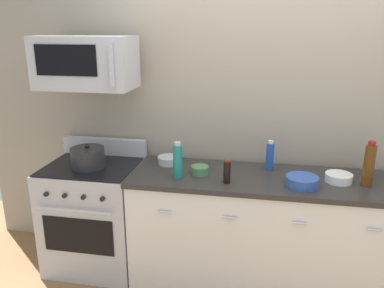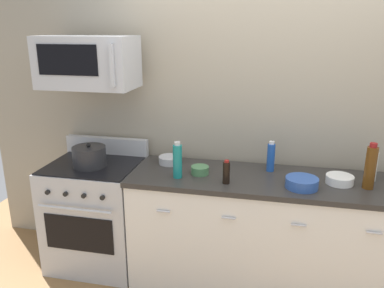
{
  "view_description": "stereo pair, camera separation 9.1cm",
  "coord_description": "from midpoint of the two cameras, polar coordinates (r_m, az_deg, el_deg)",
  "views": [
    {
      "loc": [
        -0.06,
        -2.8,
        2.02
      ],
      "look_at": [
        -0.56,
        -0.05,
        1.17
      ],
      "focal_mm": 36.25,
      "sensor_mm": 36.0,
      "label": 1
    },
    {
      "loc": [
        0.03,
        -2.78,
        2.02
      ],
      "look_at": [
        -0.56,
        -0.05,
        1.17
      ],
      "focal_mm": 36.25,
      "sensor_mm": 36.0,
      "label": 2
    }
  ],
  "objects": [
    {
      "name": "stockpot",
      "position": [
        3.24,
        -14.09,
        -1.8
      ],
      "size": [
        0.27,
        0.27,
        0.2
      ],
      "color": "#262628",
      "rests_on": "range_oven"
    },
    {
      "name": "bottle_vinegar_white",
      "position": [
        3.17,
        25.73,
        -2.92
      ],
      "size": [
        0.07,
        0.07,
        0.24
      ],
      "color": "silver",
      "rests_on": "countertop_slab"
    },
    {
      "name": "bottle_soy_sauce_dark",
      "position": [
        2.83,
        5.99,
        -4.18
      ],
      "size": [
        0.05,
        0.05,
        0.18
      ],
      "color": "black",
      "rests_on": "countertop_slab"
    },
    {
      "name": "back_wall",
      "position": [
        3.27,
        12.31,
        4.76
      ],
      "size": [
        5.18,
        0.1,
        2.7
      ],
      "primitive_type": "cube",
      "color": "#9E937F",
      "rests_on": "ground_plane"
    },
    {
      "name": "bottle_sparkling_teal",
      "position": [
        2.9,
        -1.26,
        -2.49
      ],
      "size": [
        0.07,
        0.07,
        0.28
      ],
      "color": "#197F7A",
      "rests_on": "countertop_slab"
    },
    {
      "name": "microwave",
      "position": [
        3.18,
        -14.28,
        11.6
      ],
      "size": [
        0.74,
        0.44,
        0.4
      ],
      "color": "#B7BABF"
    },
    {
      "name": "bowl_blue_mixing",
      "position": [
        2.88,
        16.73,
        -5.44
      ],
      "size": [
        0.23,
        0.23,
        0.07
      ],
      "color": "#2D519E",
      "rests_on": "countertop_slab"
    },
    {
      "name": "bottle_wine_amber",
      "position": [
        3.0,
        25.56,
        -3.09
      ],
      "size": [
        0.08,
        0.08,
        0.33
      ],
      "color": "#59330F",
      "rests_on": "countertop_slab"
    },
    {
      "name": "ground_plane",
      "position": [
        3.45,
        10.76,
        -19.27
      ],
      "size": [
        6.21,
        6.21,
        0.0
      ],
      "primitive_type": "plane",
      "color": "olive"
    },
    {
      "name": "bowl_steel_prep",
      "position": [
        3.23,
        -2.44,
        -2.31
      ],
      "size": [
        0.19,
        0.19,
        0.06
      ],
      "color": "#B2B5BA",
      "rests_on": "countertop_slab"
    },
    {
      "name": "bowl_green_glaze",
      "position": [
        3.01,
        2.04,
        -3.84
      ],
      "size": [
        0.14,
        0.14,
        0.06
      ],
      "color": "#477A4C",
      "rests_on": "countertop_slab"
    },
    {
      "name": "bowl_white_ceramic",
      "position": [
        3.04,
        21.7,
        -4.84
      ],
      "size": [
        0.2,
        0.2,
        0.06
      ],
      "color": "white",
      "rests_on": "countertop_slab"
    },
    {
      "name": "bottle_soda_blue",
      "position": [
        3.11,
        12.34,
        -1.88
      ],
      "size": [
        0.06,
        0.06,
        0.24
      ],
      "color": "#1E4CA5",
      "rests_on": "countertop_slab"
    },
    {
      "name": "range_oven",
      "position": [
        3.49,
        -13.07,
        -9.87
      ],
      "size": [
        0.76,
        0.69,
        1.07
      ],
      "color": "#B7BABF",
      "rests_on": "ground_plane"
    },
    {
      "name": "counter_unit",
      "position": [
        3.2,
        11.22,
        -12.6
      ],
      "size": [
        2.09,
        0.66,
        0.92
      ],
      "color": "silver",
      "rests_on": "ground_plane"
    }
  ]
}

